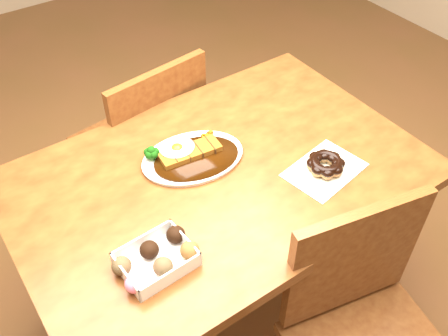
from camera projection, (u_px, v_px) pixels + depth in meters
ground at (221, 307)px, 1.99m from camera, size 6.00×6.00×0.00m
table at (220, 195)px, 1.53m from camera, size 1.20×0.80×0.75m
chair_far at (147, 143)px, 1.98m from camera, size 0.47×0.47×0.87m
chair_near at (366, 335)px, 1.39m from camera, size 0.50×0.50×0.87m
katsu_curry_plate at (191, 156)px, 1.50m from camera, size 0.34×0.27×0.06m
donut_box at (156, 259)px, 1.21m from camera, size 0.21×0.15×0.05m
pon_de_ring at (326, 165)px, 1.46m from camera, size 0.25×0.20×0.04m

